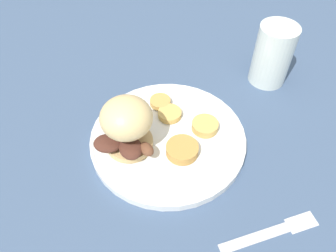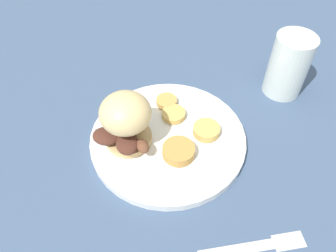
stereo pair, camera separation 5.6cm
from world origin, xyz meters
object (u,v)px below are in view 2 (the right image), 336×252
sandwich (125,120)px  drinking_glass (288,66)px  dinner_plate (168,138)px  fork (254,247)px

sandwich → drinking_glass: (0.26, 0.21, -0.01)m
dinner_plate → fork: (0.16, -0.16, -0.01)m
drinking_glass → sandwich: bearing=-141.5°
dinner_plate → sandwich: (-0.07, -0.03, 0.06)m
dinner_plate → sandwich: bearing=-158.6°
sandwich → drinking_glass: size_ratio=0.84×
fork → drinking_glass: drinking_glass is taller
sandwich → fork: sandwich is taller
sandwich → fork: (0.23, -0.14, -0.07)m
fork → sandwich: bearing=149.1°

